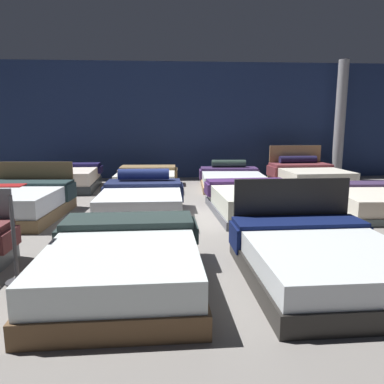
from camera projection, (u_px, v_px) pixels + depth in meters
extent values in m
cube|color=gray|center=(199.00, 214.00, 6.78)|extent=(18.00, 18.00, 0.02)
cube|color=navy|center=(186.00, 121.00, 11.23)|extent=(18.00, 0.06, 3.50)
cube|color=brown|center=(9.00, 240.00, 4.27)|extent=(0.09, 0.49, 0.22)
cube|color=brown|center=(124.00, 278.00, 3.68)|extent=(1.55, 2.07, 0.21)
cube|color=silver|center=(123.00, 255.00, 3.63)|extent=(1.49, 2.01, 0.27)
cube|color=#273634|center=(129.00, 221.00, 4.29)|extent=(1.50, 0.62, 0.08)
cube|color=#273634|center=(63.00, 233.00, 4.24)|extent=(0.09, 0.59, 0.18)
cube|color=#273634|center=(193.00, 230.00, 4.37)|extent=(0.09, 0.59, 0.18)
cube|color=black|center=(323.00, 273.00, 3.81)|extent=(1.64, 2.04, 0.21)
cube|color=silver|center=(325.00, 253.00, 3.77)|extent=(1.58, 1.98, 0.23)
cube|color=black|center=(291.00, 215.00, 4.72)|extent=(1.50, 0.07, 0.95)
cube|color=#0D1846|center=(299.00, 222.00, 4.46)|extent=(1.58, 0.52, 0.05)
cube|color=#0D1846|center=(235.00, 237.00, 4.42)|extent=(0.06, 0.49, 0.29)
cube|color=#0D1846|center=(359.00, 234.00, 4.56)|extent=(0.06, 0.49, 0.29)
cube|color=brown|center=(15.00, 213.00, 6.43)|extent=(1.69, 2.03, 0.21)
cube|color=silver|center=(14.00, 199.00, 6.38)|extent=(1.63, 1.97, 0.30)
cube|color=brown|center=(36.00, 184.00, 7.32)|extent=(1.50, 0.12, 0.91)
cube|color=#223436|center=(29.00, 183.00, 7.01)|extent=(1.60, 0.63, 0.05)
cube|color=#223436|center=(71.00, 192.00, 7.05)|extent=(0.08, 0.55, 0.30)
cube|color=#4C4F60|center=(142.00, 212.00, 6.53)|extent=(1.45, 2.04, 0.18)
cube|color=silver|center=(141.00, 199.00, 6.49)|extent=(1.39, 1.98, 0.31)
cube|color=#192144|center=(144.00, 183.00, 7.08)|extent=(1.43, 0.72, 0.07)
cube|color=#192144|center=(106.00, 192.00, 7.06)|extent=(0.07, 0.71, 0.29)
cube|color=#192144|center=(181.00, 192.00, 7.15)|extent=(0.07, 0.71, 0.29)
cylinder|color=navy|center=(144.00, 174.00, 7.13)|extent=(0.99, 0.22, 0.21)
cube|color=#4D4E58|center=(257.00, 210.00, 6.77)|extent=(1.73, 2.22, 0.14)
cube|color=silver|center=(257.00, 198.00, 6.73)|extent=(1.66, 2.16, 0.33)
cube|color=#3F2356|center=(246.00, 181.00, 7.48)|extent=(1.62, 0.57, 0.06)
cube|color=#3F2356|center=(207.00, 189.00, 7.41)|extent=(0.09, 0.49, 0.23)
cube|color=#3F2356|center=(284.00, 187.00, 7.60)|extent=(0.09, 0.49, 0.23)
cube|color=#49595D|center=(373.00, 209.00, 6.87)|extent=(1.66, 2.09, 0.13)
cube|color=silver|center=(374.00, 199.00, 6.83)|extent=(1.60, 2.03, 0.28)
cube|color=#3D2D4F|center=(356.00, 184.00, 7.51)|extent=(1.58, 0.59, 0.05)
cube|color=#3D2D4F|center=(318.00, 191.00, 7.51)|extent=(0.07, 0.53, 0.23)
cube|color=#273035|center=(67.00, 185.00, 9.38)|extent=(1.61, 2.02, 0.20)
cube|color=silver|center=(66.00, 175.00, 9.33)|extent=(1.55, 1.96, 0.31)
cube|color=#191543|center=(71.00, 165.00, 9.99)|extent=(1.53, 0.56, 0.08)
cube|color=#191543|center=(42.00, 170.00, 9.93)|extent=(0.10, 0.49, 0.18)
cube|color=#191543|center=(100.00, 169.00, 10.09)|extent=(0.10, 0.49, 0.18)
cube|color=brown|center=(147.00, 184.00, 9.53)|extent=(1.56, 2.02, 0.20)
cube|color=white|center=(147.00, 176.00, 9.49)|extent=(1.49, 1.96, 0.24)
cube|color=olive|center=(148.00, 167.00, 10.06)|extent=(1.51, 0.75, 0.08)
cube|color=olive|center=(120.00, 174.00, 10.06)|extent=(0.09, 0.72, 0.27)
cube|color=olive|center=(176.00, 173.00, 10.12)|extent=(0.09, 0.72, 0.27)
cube|color=#94704F|center=(232.00, 185.00, 9.62)|extent=(1.70, 2.15, 0.16)
cube|color=silver|center=(232.00, 177.00, 9.59)|extent=(1.63, 2.09, 0.23)
cube|color=#3F2956|center=(229.00, 169.00, 10.26)|extent=(1.60, 0.67, 0.07)
cube|color=#3F2956|center=(201.00, 174.00, 10.28)|extent=(0.10, 0.59, 0.26)
cube|color=#3F2956|center=(257.00, 174.00, 10.30)|extent=(0.10, 0.59, 0.26)
cylinder|color=#2C3F38|center=(229.00, 163.00, 10.30)|extent=(0.96, 0.26, 0.20)
cube|color=#9A744C|center=(309.00, 184.00, 9.73)|extent=(1.73, 2.22, 0.18)
cube|color=silver|center=(310.00, 175.00, 9.69)|extent=(1.67, 2.15, 0.30)
cube|color=#9A744C|center=(295.00, 163.00, 10.70)|extent=(1.54, 0.11, 1.04)
cube|color=brown|center=(300.00, 165.00, 10.30)|extent=(1.65, 0.84, 0.07)
cube|color=brown|center=(272.00, 171.00, 10.24)|extent=(0.11, 0.76, 0.28)
cube|color=brown|center=(328.00, 171.00, 10.42)|extent=(0.11, 0.76, 0.28)
cylinder|color=#1F1B3F|center=(298.00, 160.00, 10.46)|extent=(1.08, 0.26, 0.21)
cylinder|color=#3F3F44|center=(18.00, 282.00, 3.81)|extent=(0.24, 0.24, 0.02)
cylinder|color=#3F3F44|center=(14.00, 240.00, 3.73)|extent=(0.04, 0.04, 0.93)
cube|color=#B21E1E|center=(9.00, 186.00, 3.63)|extent=(0.28, 0.20, 0.01)
cylinder|color=#99999E|center=(340.00, 121.00, 10.90)|extent=(0.30, 0.30, 3.50)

